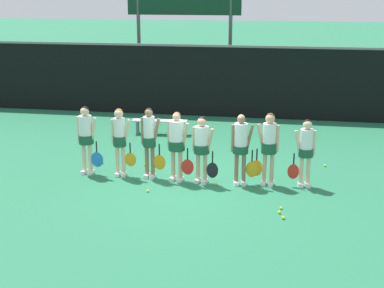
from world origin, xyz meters
TOP-DOWN VIEW (x-y plane):
  - ground_plane at (0.00, 0.00)m, footprint 140.00×140.00m
  - fence_windscreen at (0.00, 7.02)m, footprint 60.00×0.08m
  - scoreboard at (-1.80, 8.49)m, footprint 4.42×0.15m
  - bench_courtside at (-1.78, 4.18)m, footprint 1.82×0.47m
  - player_0 at (-2.70, 0.08)m, footprint 0.67×0.38m
  - player_1 at (-1.81, 0.07)m, footprint 0.62×0.32m
  - player_2 at (-1.05, 0.07)m, footprint 0.62×0.32m
  - player_3 at (-0.34, -0.03)m, footprint 0.68×0.40m
  - player_4 at (0.28, -0.08)m, footprint 0.65×0.38m
  - player_5 at (1.21, -0.04)m, footprint 0.65×0.37m
  - player_6 at (1.87, 0.07)m, footprint 0.65×0.37m
  - player_7 at (2.73, 0.09)m, footprint 0.62×0.35m
  - tennis_ball_0 at (0.64, -0.20)m, footprint 0.07×0.07m
  - tennis_ball_1 at (2.22, -1.42)m, footprint 0.07×0.07m
  - tennis_ball_2 at (-1.42, 0.95)m, footprint 0.07×0.07m
  - tennis_ball_3 at (2.19, -1.66)m, footprint 0.07×0.07m
  - tennis_ball_4 at (-2.60, 0.89)m, footprint 0.07×0.07m
  - tennis_ball_5 at (3.33, 1.69)m, footprint 0.07×0.07m
  - tennis_ball_6 at (2.28, -1.93)m, footprint 0.07×0.07m
  - tennis_ball_7 at (-0.86, -0.94)m, footprint 0.06×0.06m

SIDE VIEW (x-z plane):
  - ground_plane at x=0.00m, z-range 0.00..0.00m
  - tennis_ball_7 at x=-0.86m, z-range 0.00..0.06m
  - tennis_ball_1 at x=2.22m, z-range 0.00..0.07m
  - tennis_ball_5 at x=3.33m, z-range 0.00..0.07m
  - tennis_ball_4 at x=-2.60m, z-range 0.00..0.07m
  - tennis_ball_0 at x=0.64m, z-range 0.00..0.07m
  - tennis_ball_3 at x=2.19m, z-range 0.00..0.07m
  - tennis_ball_2 at x=-1.42m, z-range 0.00..0.07m
  - tennis_ball_6 at x=2.28m, z-range 0.00..0.07m
  - bench_courtside at x=-1.78m, z-range 0.17..0.64m
  - player_7 at x=2.73m, z-range 0.15..1.79m
  - player_4 at x=0.28m, z-range 0.15..1.80m
  - player_5 at x=1.21m, z-range 0.15..1.88m
  - player_3 at x=-0.34m, z-range 0.16..1.89m
  - player_1 at x=-1.81m, z-range 0.16..1.89m
  - player_2 at x=-1.05m, z-range 0.14..1.92m
  - player_0 at x=-2.70m, z-range 0.16..1.92m
  - player_6 at x=1.87m, z-range 0.17..1.94m
  - fence_windscreen at x=0.00m, z-range 0.01..2.65m
  - scoreboard at x=-1.80m, z-range 1.46..6.54m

